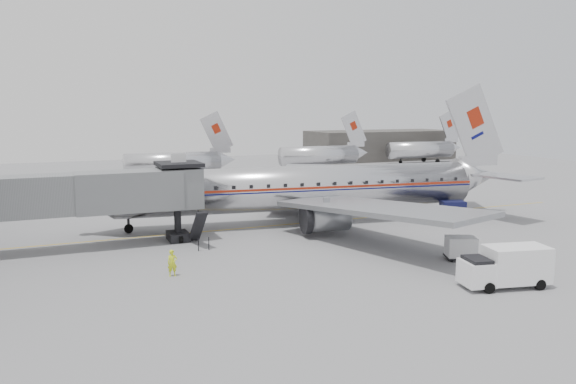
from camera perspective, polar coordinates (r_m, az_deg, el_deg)
name	(u,v)px	position (r m, az deg, el deg)	size (l,w,h in m)	color
ground	(300,240)	(46.12, 1.28, -4.86)	(160.00, 160.00, 0.00)	slate
hangar	(380,145)	(119.42, 9.31, 4.73)	(30.00, 12.00, 6.00)	#3B3835
apron_line	(304,223)	(52.66, 1.59, -3.17)	(0.15, 60.00, 0.01)	gold
jet_bridge	(79,195)	(45.12, -20.44, -0.29)	(21.00, 6.20, 7.10)	#5C5F61
distant_aircraft_near	(174,162)	(84.95, -11.50, 2.99)	(16.39, 3.20, 10.26)	silver
distant_aircraft_mid	(320,154)	(97.12, 3.26, 3.83)	(16.39, 3.20, 10.26)	silver
distant_aircraft_far	(421,149)	(112.97, 13.38, 4.27)	(16.39, 3.20, 10.26)	silver
airliner	(309,188)	(52.27, 2.14, 0.42)	(41.45, 38.19, 13.14)	silver
service_van	(506,266)	(36.33, 21.25, -7.02)	(5.56, 3.05, 2.47)	white
baggage_cart_navy	(453,210)	(56.45, 16.38, -1.73)	(2.79, 2.49, 1.81)	#0D0F34
baggage_cart_white	(461,248)	(41.80, 17.16, -5.42)	(2.57, 2.32, 1.65)	silver
ramp_worker	(172,263)	(36.91, -11.67, -7.08)	(0.63, 0.41, 1.72)	#D1E61B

